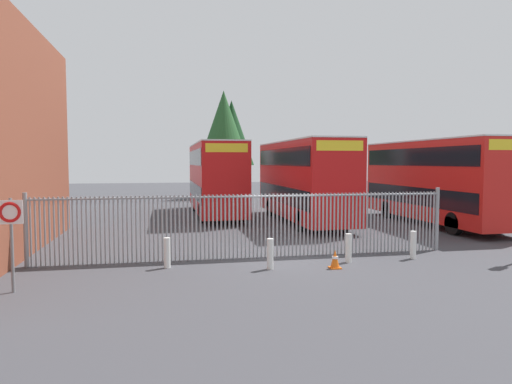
% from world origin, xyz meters
% --- Properties ---
extents(ground_plane, '(100.00, 100.00, 0.00)m').
position_xyz_m(ground_plane, '(0.00, 8.00, 0.00)').
color(ground_plane, '#3D3D42').
extents(palisade_fence, '(14.41, 0.14, 2.35)m').
position_xyz_m(palisade_fence, '(-1.03, 0.00, 1.18)').
color(palisade_fence, gray).
rests_on(palisade_fence, ground).
extents(double_decker_bus_near_gate, '(2.54, 10.81, 4.42)m').
position_xyz_m(double_decker_bus_near_gate, '(10.03, 6.37, 2.42)').
color(double_decker_bus_near_gate, red).
rests_on(double_decker_bus_near_gate, ground).
extents(double_decker_bus_behind_fence_left, '(2.54, 10.81, 4.42)m').
position_xyz_m(double_decker_bus_behind_fence_left, '(-0.81, 12.77, 2.42)').
color(double_decker_bus_behind_fence_left, red).
rests_on(double_decker_bus_behind_fence_left, ground).
extents(double_decker_bus_behind_fence_right, '(2.54, 10.81, 4.42)m').
position_xyz_m(double_decker_bus_behind_fence_right, '(3.54, 8.70, 2.42)').
color(double_decker_bus_behind_fence_right, red).
rests_on(double_decker_bus_behind_fence_right, ground).
extents(bollard_near_left, '(0.20, 0.20, 0.95)m').
position_xyz_m(bollard_near_left, '(-3.82, -1.00, 0.47)').
color(bollard_near_left, silver).
rests_on(bollard_near_left, ground).
extents(bollard_center_front, '(0.20, 0.20, 0.95)m').
position_xyz_m(bollard_center_front, '(-0.72, -1.80, 0.47)').
color(bollard_center_front, silver).
rests_on(bollard_center_front, ground).
extents(bollard_near_right, '(0.20, 0.20, 0.95)m').
position_xyz_m(bollard_near_right, '(2.03, -1.36, 0.47)').
color(bollard_near_right, silver).
rests_on(bollard_near_right, ground).
extents(bollard_far_right, '(0.20, 0.20, 0.95)m').
position_xyz_m(bollard_far_right, '(4.42, -1.26, 0.47)').
color(bollard_far_right, silver).
rests_on(bollard_far_right, ground).
extents(traffic_cone_by_gate, '(0.34, 0.34, 0.59)m').
position_xyz_m(traffic_cone_by_gate, '(1.29, -2.09, 0.29)').
color(traffic_cone_by_gate, orange).
rests_on(traffic_cone_by_gate, ground).
extents(speed_limit_sign_post, '(0.60, 0.14, 2.40)m').
position_xyz_m(speed_limit_sign_post, '(-7.67, -3.01, 1.78)').
color(speed_limit_sign_post, slate).
rests_on(speed_limit_sign_post, ground).
extents(tree_tall_back, '(4.75, 4.75, 9.74)m').
position_xyz_m(tree_tall_back, '(1.49, 26.43, 6.34)').
color(tree_tall_back, '#4C3823').
rests_on(tree_tall_back, ground).
extents(tree_short_side, '(4.20, 4.20, 8.99)m').
position_xyz_m(tree_short_side, '(2.33, 27.33, 5.98)').
color(tree_short_side, '#4C3823').
rests_on(tree_short_side, ground).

